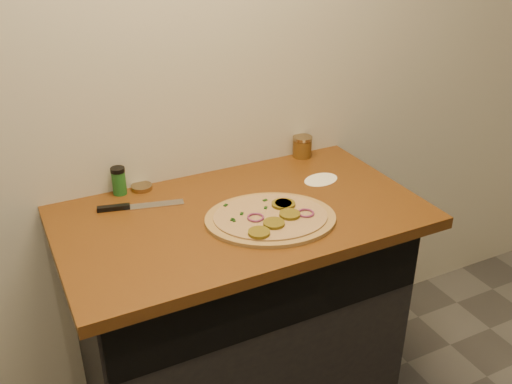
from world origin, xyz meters
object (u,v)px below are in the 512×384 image
salsa_jar (302,147)px  spice_shaker (119,181)px  pizza (271,218)px  chefs_knife (133,206)px

salsa_jar → spice_shaker: spice_shaker is taller
pizza → spice_shaker: bearing=133.9°
chefs_knife → salsa_jar: (0.72, 0.12, 0.04)m
chefs_knife → salsa_jar: 0.74m
pizza → chefs_knife: size_ratio=1.85×
salsa_jar → pizza: bearing=-131.3°
pizza → salsa_jar: (0.35, 0.40, 0.03)m
pizza → spice_shaker: size_ratio=5.30×
salsa_jar → spice_shaker: 0.74m
salsa_jar → spice_shaker: bearing=179.7°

